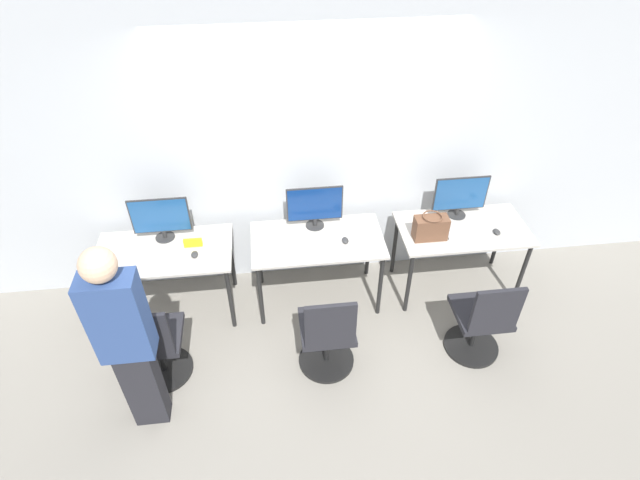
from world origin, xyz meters
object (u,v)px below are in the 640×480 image
(monitor_left, at_px, (160,218))
(handbag, at_px, (431,227))
(mouse_left, at_px, (195,254))
(office_chair_center, at_px, (328,337))
(mouse_center, at_px, (345,240))
(keyboard_right, at_px, (467,233))
(monitor_right, at_px, (460,196))
(mouse_right, at_px, (497,232))
(office_chair_right, at_px, (481,323))
(keyboard_center, at_px, (319,245))
(keyboard_left, at_px, (161,257))
(office_chair_left, at_px, (155,347))
(monitor_center, at_px, (315,206))
(person_left, at_px, (126,338))

(monitor_left, bearing_deg, handbag, -6.85)
(mouse_left, bearing_deg, office_chair_center, -34.65)
(mouse_center, relative_size, keyboard_right, 0.23)
(monitor_right, distance_m, handbag, 0.48)
(mouse_center, distance_m, mouse_right, 1.40)
(mouse_center, xyz_separation_m, handbag, (0.76, -0.03, 0.10))
(handbag, bearing_deg, office_chair_right, -68.87)
(mouse_right, relative_size, handbag, 0.30)
(monitor_left, height_order, keyboard_center, monitor_left)
(office_chair_center, xyz_separation_m, keyboard_right, (1.38, 0.75, 0.37))
(keyboard_right, bearing_deg, mouse_left, -179.83)
(keyboard_left, height_order, mouse_center, mouse_center)
(office_chair_left, xyz_separation_m, keyboard_right, (2.77, 0.68, 0.37))
(mouse_center, bearing_deg, monitor_center, 132.37)
(monitor_right, height_order, mouse_right, monitor_right)
(mouse_center, relative_size, mouse_right, 1.00)
(mouse_left, xyz_separation_m, handbag, (2.09, 0.00, 0.10))
(keyboard_right, bearing_deg, office_chair_right, -95.48)
(monitor_right, bearing_deg, person_left, -154.40)
(office_chair_left, height_order, mouse_center, office_chair_left)
(person_left, bearing_deg, monitor_center, 43.01)
(keyboard_center, bearing_deg, office_chair_left, -154.31)
(office_chair_center, bearing_deg, monitor_center, 89.16)
(keyboard_center, bearing_deg, handbag, -0.08)
(office_chair_center, xyz_separation_m, office_chair_right, (1.31, -0.00, 0.00))
(monitor_right, bearing_deg, keyboard_left, -173.83)
(keyboard_center, xyz_separation_m, handbag, (1.01, -0.00, 0.11))
(monitor_left, xyz_separation_m, keyboard_left, (0.00, -0.28, -0.21))
(person_left, bearing_deg, office_chair_right, 6.25)
(office_chair_left, xyz_separation_m, monitor_right, (2.77, 0.98, 0.58))
(keyboard_left, bearing_deg, office_chair_center, -28.89)
(keyboard_left, distance_m, monitor_right, 2.76)
(mouse_left, relative_size, monitor_center, 0.18)
(keyboard_center, bearing_deg, office_chair_center, -91.18)
(office_chair_center, bearing_deg, office_chair_left, 177.34)
(monitor_left, bearing_deg, office_chair_right, -21.12)
(keyboard_center, bearing_deg, person_left, -144.01)
(mouse_right, bearing_deg, office_chair_right, -115.36)
(keyboard_center, relative_size, handbag, 1.29)
(keyboard_left, bearing_deg, mouse_right, -0.35)
(mouse_left, height_order, keyboard_right, mouse_left)
(office_chair_right, xyz_separation_m, handbag, (-0.29, 0.74, 0.47))
(person_left, xyz_separation_m, office_chair_right, (2.73, 0.30, -0.57))
(mouse_left, bearing_deg, office_chair_left, -115.66)
(monitor_left, bearing_deg, office_chair_left, -92.43)
(keyboard_left, distance_m, person_left, 1.07)
(office_chair_center, height_order, office_chair_right, same)
(monitor_center, distance_m, keyboard_center, 0.37)
(mouse_left, relative_size, handbag, 0.30)
(keyboard_center, distance_m, monitor_right, 1.41)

